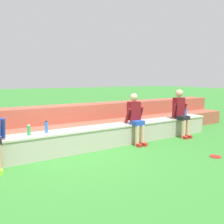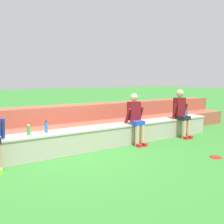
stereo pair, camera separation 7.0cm
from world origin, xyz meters
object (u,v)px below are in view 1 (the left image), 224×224
person_center (181,111)px  water_bottle_near_left (46,127)px  person_left_of_center (136,117)px  water_bottle_mid_right (29,130)px  frisbee (215,157)px  water_bottle_center_gap (186,112)px

person_center → water_bottle_near_left: (-3.95, 0.32, -0.10)m
person_left_of_center → water_bottle_mid_right: person_left_of_center is taller
water_bottle_mid_right → frisbee: 4.15m
person_center → water_bottle_mid_right: 4.35m
water_bottle_center_gap → water_bottle_near_left: water_bottle_near_left is taller
person_left_of_center → person_center: bearing=-1.7°
water_bottle_mid_right → frisbee: bearing=-29.6°
person_center → water_bottle_center_gap: 0.72m
person_left_of_center → person_center: 1.65m
water_bottle_near_left → frisbee: 3.84m
water_bottle_center_gap → water_bottle_near_left: 4.58m
water_bottle_center_gap → frisbee: size_ratio=1.00×
person_center → frisbee: 2.05m
water_bottle_center_gap → frisbee: (-1.40, -2.08, -0.65)m
person_left_of_center → frisbee: 2.12m
water_bottle_mid_right → water_bottle_near_left: (0.39, 0.04, 0.02)m
person_left_of_center → water_bottle_mid_right: size_ratio=5.99×
person_left_of_center → person_center: size_ratio=0.95×
person_left_of_center → water_bottle_near_left: (-2.30, 0.27, -0.06)m
water_bottle_mid_right → frisbee: water_bottle_mid_right is taller
person_center → water_bottle_near_left: size_ratio=5.33×
water_bottle_center_gap → water_bottle_mid_right: 4.97m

